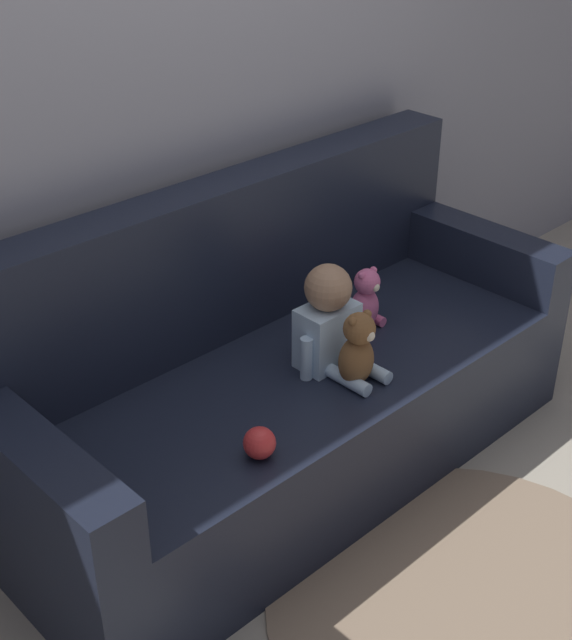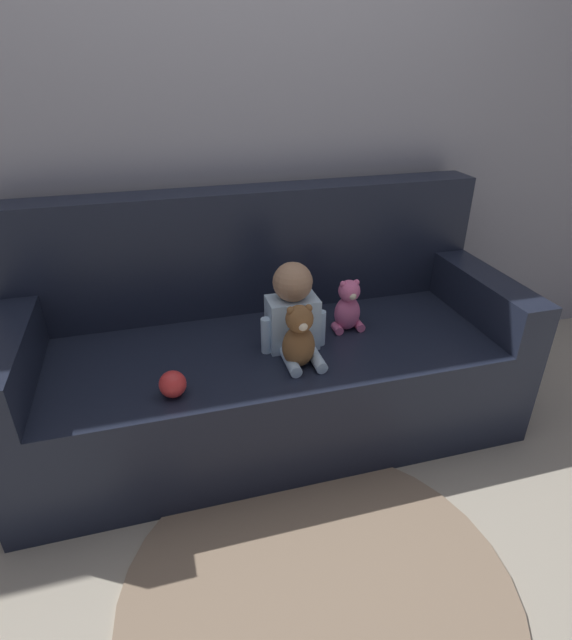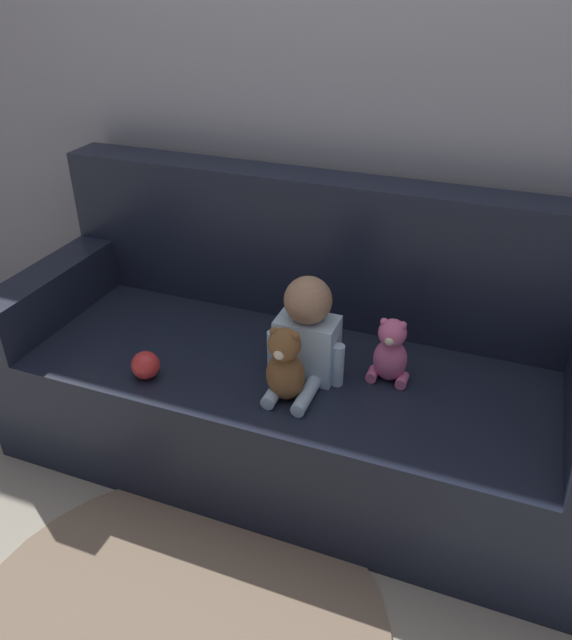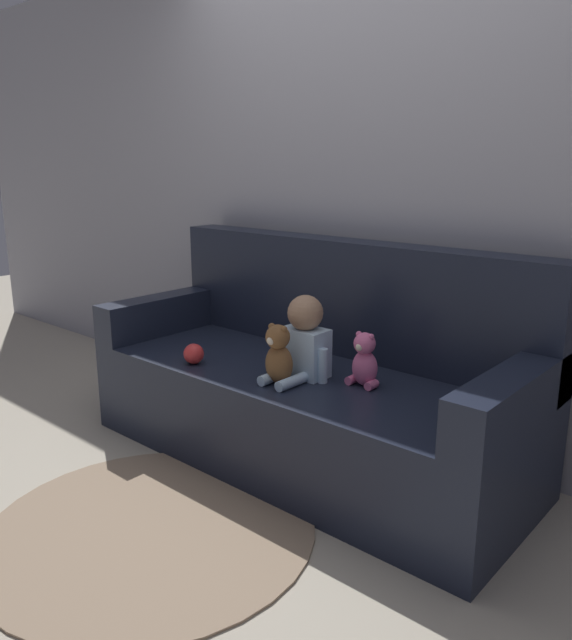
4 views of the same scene
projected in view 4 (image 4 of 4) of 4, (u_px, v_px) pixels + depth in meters
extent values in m
plane|color=#B7AD99|center=(302.00, 458.00, 3.05)|extent=(12.00, 12.00, 0.00)
cube|color=#93939E|center=(370.00, 183.00, 3.10)|extent=(8.00, 0.05, 2.60)
cube|color=black|center=(303.00, 413.00, 2.99)|extent=(2.16, 0.86, 0.47)
cube|color=black|center=(347.00, 297.00, 3.11)|extent=(2.16, 0.18, 0.57)
cube|color=black|center=(168.00, 313.00, 3.54)|extent=(0.16, 0.86, 0.21)
cube|color=black|center=(514.00, 398.00, 2.27)|extent=(0.16, 0.86, 0.21)
cube|color=silver|center=(305.00, 352.00, 2.80)|extent=(0.21, 0.13, 0.22)
sphere|color=#A37A5B|center=(305.00, 313.00, 2.75)|extent=(0.16, 0.16, 0.16)
cylinder|color=silver|center=(274.00, 376.00, 2.74)|extent=(0.05, 0.17, 0.05)
cylinder|color=silver|center=(292.00, 382.00, 2.68)|extent=(0.05, 0.17, 0.05)
cylinder|color=silver|center=(283.00, 355.00, 2.87)|extent=(0.04, 0.04, 0.15)
cylinder|color=silver|center=(323.00, 366.00, 2.72)|extent=(0.04, 0.04, 0.15)
ellipsoid|color=brown|center=(279.00, 364.00, 2.70)|extent=(0.13, 0.11, 0.18)
sphere|color=brown|center=(278.00, 337.00, 2.67)|extent=(0.11, 0.11, 0.11)
sphere|color=brown|center=(272.00, 326.00, 2.68)|extent=(0.03, 0.03, 0.03)
sphere|color=brown|center=(284.00, 329.00, 2.64)|extent=(0.03, 0.03, 0.03)
sphere|color=beige|center=(271.00, 341.00, 2.64)|extent=(0.04, 0.04, 0.04)
ellipsoid|color=#DB6699|center=(365.00, 368.00, 2.68)|extent=(0.12, 0.10, 0.16)
sphere|color=#DB6699|center=(365.00, 344.00, 2.65)|extent=(0.10, 0.10, 0.10)
sphere|color=#DB6699|center=(359.00, 334.00, 2.66)|extent=(0.03, 0.03, 0.03)
sphere|color=#DB6699|center=(371.00, 337.00, 2.62)|extent=(0.03, 0.03, 0.03)
sphere|color=beige|center=(359.00, 347.00, 2.63)|extent=(0.03, 0.03, 0.03)
cylinder|color=#DB6699|center=(352.00, 380.00, 2.72)|extent=(0.04, 0.06, 0.04)
cylinder|color=#DB6699|center=(372.00, 385.00, 2.65)|extent=(0.04, 0.06, 0.04)
sphere|color=red|center=(194.00, 354.00, 2.98)|extent=(0.10, 0.10, 0.10)
cylinder|color=gray|center=(151.00, 528.00, 2.45)|extent=(1.30, 1.30, 0.01)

